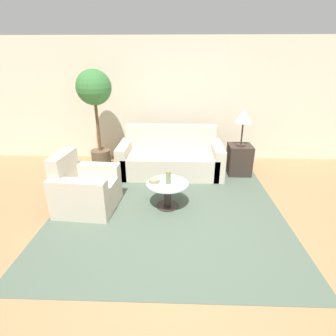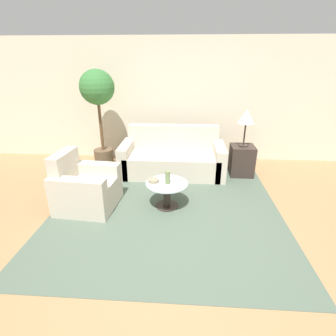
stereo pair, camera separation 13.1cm
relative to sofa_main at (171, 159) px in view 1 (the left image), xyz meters
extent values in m
plane|color=#9E754C|center=(0.05, -2.15, -0.29)|extent=(14.00, 14.00, 0.00)
cube|color=beige|center=(0.05, 0.91, 1.01)|extent=(10.00, 0.06, 2.60)
cube|color=#4C5B4C|center=(-0.01, -1.37, -0.29)|extent=(3.43, 3.56, 0.01)
cube|color=beige|center=(0.00, -0.09, -0.07)|extent=(1.83, 0.91, 0.44)
cube|color=beige|center=(0.00, 0.27, 0.17)|extent=(1.83, 0.18, 0.92)
cube|color=beige|center=(-0.91, -0.09, 0.01)|extent=(0.20, 0.91, 0.61)
cube|color=beige|center=(0.91, -0.09, 0.01)|extent=(0.20, 0.91, 0.61)
cube|color=beige|center=(-1.23, -1.45, -0.07)|extent=(0.88, 0.69, 0.44)
cube|color=beige|center=(-1.56, -1.42, 0.15)|extent=(0.23, 0.63, 0.88)
cube|color=beige|center=(-1.26, -1.76, 0.01)|extent=(0.85, 0.27, 0.61)
cube|color=beige|center=(-1.21, -1.14, 0.01)|extent=(0.85, 0.27, 0.61)
cylinder|color=#332823|center=(-0.01, -1.37, -0.28)|extent=(0.35, 0.35, 0.02)
cylinder|color=#332823|center=(-0.01, -1.37, -0.10)|extent=(0.12, 0.12, 0.39)
cylinder|color=#B2C6C6|center=(-0.01, -1.37, 0.11)|extent=(0.64, 0.64, 0.02)
cube|color=#332823|center=(1.37, -0.02, 0.01)|extent=(0.45, 0.45, 0.60)
cylinder|color=#332823|center=(1.37, -0.02, 0.32)|extent=(0.18, 0.18, 0.02)
cylinder|color=#332823|center=(1.37, -0.02, 0.54)|extent=(0.03, 0.03, 0.42)
cone|color=white|center=(1.37, -0.02, 0.88)|extent=(0.31, 0.31, 0.26)
cylinder|color=brown|center=(-1.49, 0.23, -0.10)|extent=(0.39, 0.39, 0.37)
cylinder|color=brown|center=(-1.49, 0.23, 0.63)|extent=(0.06, 0.06, 1.09)
sphere|color=#387538|center=(-1.49, 0.23, 1.35)|extent=(0.68, 0.68, 0.68)
cylinder|color=#6B7A4C|center=(0.00, -1.38, 0.21)|extent=(0.07, 0.07, 0.20)
cylinder|color=gray|center=(-0.22, -1.34, 0.14)|extent=(0.17, 0.17, 0.05)
camera|label=1|loc=(0.12, -4.95, 1.85)|focal=28.00mm
camera|label=2|loc=(0.25, -4.94, 1.85)|focal=28.00mm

